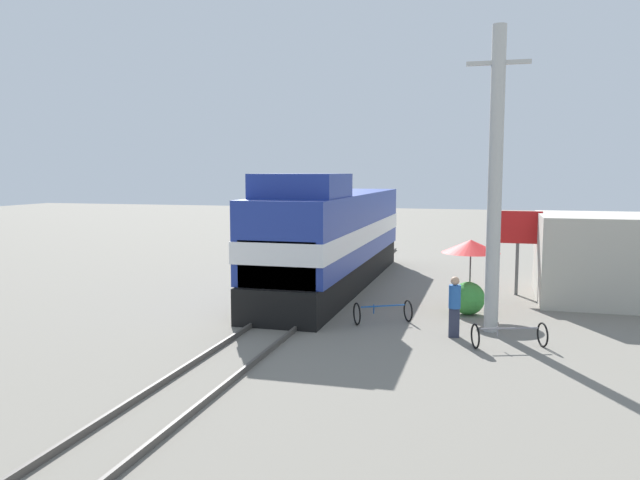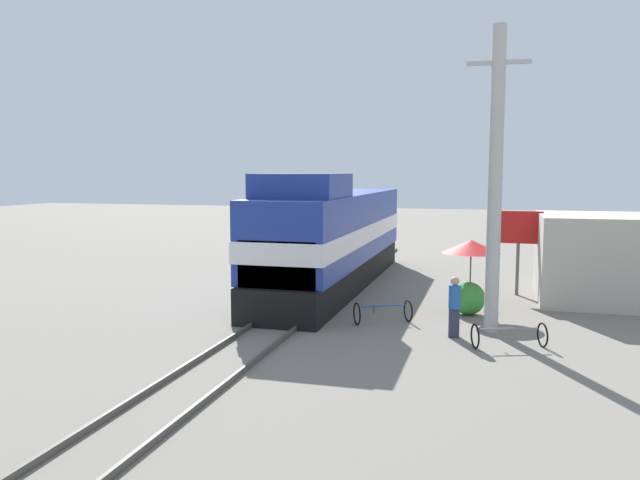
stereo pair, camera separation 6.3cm
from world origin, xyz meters
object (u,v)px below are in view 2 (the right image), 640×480
Objects in this scene: locomotive at (332,237)px; bicycle at (509,335)px; utility_pole at (495,180)px; bicycle_spare at (383,312)px; vendor_umbrella at (471,246)px; person_bystander at (454,304)px; billboard_sign at (519,233)px.

locomotive is 7.48× the size of bicycle.
utility_pole is at bearing 175.66° from bicycle.
utility_pole is 4.38× the size of bicycle.
locomotive reaches higher than bicycle.
bicycle_spare is (-3.76, 1.82, 0.01)m from bicycle.
utility_pole is 3.61× the size of vendor_umbrella.
bicycle_spare is at bearing 154.33° from person_bystander.
locomotive reaches higher than person_bystander.
utility_pole is at bearing -98.87° from billboard_sign.
vendor_umbrella reaches higher than bicycle_spare.
billboard_sign reaches higher than bicycle.
billboard_sign reaches higher than bicycle_spare.
locomotive reaches higher than billboard_sign.
person_bystander reaches higher than bicycle_spare.
locomotive is at bearing 128.71° from person_bystander.
billboard_sign is at bearing 64.95° from vendor_umbrella.
billboard_sign is at bearing 2.88° from locomotive.
person_bystander is at bearing -135.96° from bicycle.
locomotive is at bearing -177.12° from billboard_sign.
person_bystander is at bearing 34.77° from bicycle_spare.
billboard_sign is 7.43m from person_bystander.
utility_pole reaches higher than locomotive.
locomotive is 1.71× the size of utility_pole.
vendor_umbrella is at bearing -29.30° from locomotive.
bicycle is at bearing 34.59° from bicycle_spare.
billboard_sign is at bearing 114.92° from bicycle_spare.
person_bystander reaches higher than bicycle.
vendor_umbrella is (-0.71, 2.50, -2.27)m from utility_pole.
utility_pole is 2.74× the size of billboard_sign.
utility_pole reaches higher than person_bystander.
utility_pole is 5.30m from bicycle_spare.
person_bystander is at bearing -136.30° from utility_pole.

